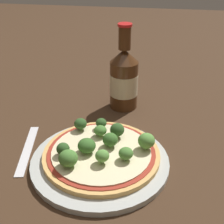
{
  "coord_description": "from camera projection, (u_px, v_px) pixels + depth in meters",
  "views": [
    {
      "loc": [
        0.08,
        -0.47,
        0.4
      ],
      "look_at": [
        -0.01,
        0.1,
        0.06
      ],
      "focal_mm": 50.0,
      "sensor_mm": 36.0,
      "label": 1
    }
  ],
  "objects": [
    {
      "name": "ground_plane",
      "position": [
        108.0,
        165.0,
        0.61
      ],
      "size": [
        3.0,
        3.0,
        0.0
      ],
      "primitive_type": "plane",
      "color": "#3D2819"
    },
    {
      "name": "plate",
      "position": [
        100.0,
        160.0,
        0.62
      ],
      "size": [
        0.27,
        0.27,
        0.01
      ],
      "color": "#B2B7B2",
      "rests_on": "ground_plane"
    },
    {
      "name": "pizza",
      "position": [
        101.0,
        154.0,
        0.61
      ],
      "size": [
        0.23,
        0.23,
        0.01
      ],
      "color": "tan",
      "rests_on": "plate"
    },
    {
      "name": "broccoli_floret_0",
      "position": [
        100.0,
        131.0,
        0.65
      ],
      "size": [
        0.03,
        0.03,
        0.02
      ],
      "color": "#7A9E5B",
      "rests_on": "pizza"
    },
    {
      "name": "broccoli_floret_1",
      "position": [
        80.0,
        124.0,
        0.67
      ],
      "size": [
        0.03,
        0.03,
        0.03
      ],
      "color": "#7A9E5B",
      "rests_on": "pizza"
    },
    {
      "name": "broccoli_floret_2",
      "position": [
        68.0,
        158.0,
        0.56
      ],
      "size": [
        0.04,
        0.04,
        0.03
      ],
      "color": "#7A9E5B",
      "rests_on": "pizza"
    },
    {
      "name": "broccoli_floret_3",
      "position": [
        146.0,
        141.0,
        0.61
      ],
      "size": [
        0.03,
        0.03,
        0.03
      ],
      "color": "#7A9E5B",
      "rests_on": "pizza"
    },
    {
      "name": "broccoli_floret_4",
      "position": [
        117.0,
        130.0,
        0.64
      ],
      "size": [
        0.03,
        0.03,
        0.03
      ],
      "color": "#7A9E5B",
      "rests_on": "pizza"
    },
    {
      "name": "broccoli_floret_5",
      "position": [
        87.0,
        146.0,
        0.6
      ],
      "size": [
        0.04,
        0.04,
        0.03
      ],
      "color": "#7A9E5B",
      "rests_on": "pizza"
    },
    {
      "name": "broccoli_floret_6",
      "position": [
        126.0,
        153.0,
        0.58
      ],
      "size": [
        0.03,
        0.03,
        0.03
      ],
      "color": "#7A9E5B",
      "rests_on": "pizza"
    },
    {
      "name": "broccoli_floret_7",
      "position": [
        63.0,
        149.0,
        0.59
      ],
      "size": [
        0.03,
        0.03,
        0.03
      ],
      "color": "#7A9E5B",
      "rests_on": "pizza"
    },
    {
      "name": "broccoli_floret_8",
      "position": [
        108.0,
        139.0,
        0.62
      ],
      "size": [
        0.03,
        0.03,
        0.03
      ],
      "color": "#7A9E5B",
      "rests_on": "pizza"
    },
    {
      "name": "broccoli_floret_9",
      "position": [
        101.0,
        123.0,
        0.67
      ],
      "size": [
        0.02,
        0.02,
        0.02
      ],
      "color": "#7A9E5B",
      "rests_on": "pizza"
    },
    {
      "name": "broccoli_floret_10",
      "position": [
        102.0,
        156.0,
        0.57
      ],
      "size": [
        0.03,
        0.03,
        0.03
      ],
      "color": "#7A9E5B",
      "rests_on": "pizza"
    },
    {
      "name": "beer_bottle",
      "position": [
        125.0,
        78.0,
        0.78
      ],
      "size": [
        0.07,
        0.07,
        0.22
      ],
      "color": "#472814",
      "rests_on": "ground_plane"
    },
    {
      "name": "fork",
      "position": [
        27.0,
        149.0,
        0.65
      ],
      "size": [
        0.05,
        0.17,
        0.0
      ],
      "rotation": [
        0.0,
        0.0,
        1.76
      ],
      "color": "silver",
      "rests_on": "ground_plane"
    }
  ]
}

